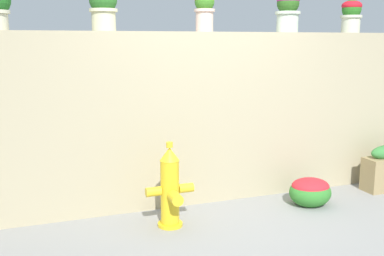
% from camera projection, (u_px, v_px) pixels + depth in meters
% --- Properties ---
extents(ground_plane, '(24.00, 24.00, 0.00)m').
position_uv_depth(ground_plane, '(242.00, 234.00, 4.16)').
color(ground_plane, gray).
extents(stone_wall, '(6.64, 0.39, 1.81)m').
position_uv_depth(stone_wall, '(200.00, 117.00, 4.96)').
color(stone_wall, tan).
rests_on(stone_wall, ground).
extents(potted_plant_2, '(0.28, 0.28, 0.43)m').
position_uv_depth(potted_plant_2, '(103.00, 4.00, 4.42)').
color(potted_plant_2, beige).
rests_on(potted_plant_2, stone_wall).
extents(potted_plant_3, '(0.22, 0.22, 0.41)m').
position_uv_depth(potted_plant_3, '(204.00, 8.00, 4.79)').
color(potted_plant_3, beige).
rests_on(potted_plant_3, stone_wall).
extents(potted_plant_4, '(0.28, 0.28, 0.44)m').
position_uv_depth(potted_plant_4, '(288.00, 9.00, 5.07)').
color(potted_plant_4, beige).
rests_on(potted_plant_4, stone_wall).
extents(potted_plant_5, '(0.25, 0.25, 0.39)m').
position_uv_depth(potted_plant_5, '(351.00, 14.00, 5.43)').
color(potted_plant_5, beige).
rests_on(potted_plant_5, stone_wall).
extents(fire_hydrant, '(0.46, 0.36, 0.81)m').
position_uv_depth(fire_hydrant, '(170.00, 189.00, 4.27)').
color(fire_hydrant, gold).
rests_on(fire_hydrant, ground).
extents(flower_bush_left, '(0.45, 0.41, 0.30)m').
position_uv_depth(flower_bush_left, '(310.00, 191.00, 4.87)').
color(flower_bush_left, '#327B2C').
rests_on(flower_bush_left, ground).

